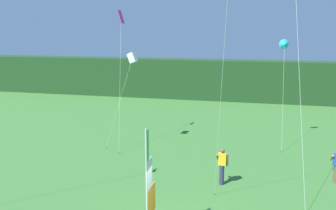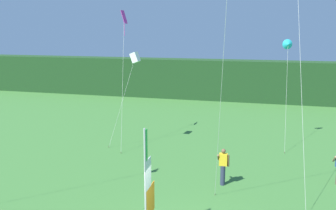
{
  "view_description": "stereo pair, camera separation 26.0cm",
  "coord_description": "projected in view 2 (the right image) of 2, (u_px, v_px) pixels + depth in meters",
  "views": [
    {
      "loc": [
        1.99,
        -9.7,
        6.97
      ],
      "look_at": [
        -0.99,
        2.95,
        4.17
      ],
      "focal_mm": 37.82,
      "sensor_mm": 36.0,
      "label": 1
    },
    {
      "loc": [
        2.24,
        -9.63,
        6.97
      ],
      "look_at": [
        -0.99,
        2.95,
        4.17
      ],
      "focal_mm": 37.82,
      "sensor_mm": 36.0,
      "label": 2
    }
  ],
  "objects": [
    {
      "name": "kite_white_box_0",
      "position": [
        135.0,
        58.0,
        20.48
      ],
      "size": [
        1.84,
        0.99,
        5.69
      ],
      "color": "brown",
      "rests_on": "ground"
    },
    {
      "name": "banner_flag",
      "position": [
        148.0,
        186.0,
        11.72
      ],
      "size": [
        0.06,
        1.03,
        3.94
      ],
      "color": "#B7B7BC",
      "rests_on": "ground"
    },
    {
      "name": "kite_cyan_delta_1",
      "position": [
        288.0,
        45.0,
        20.9
      ],
      "size": [
        0.63,
        2.2,
        6.38
      ],
      "color": "brown",
      "rests_on": "ground"
    },
    {
      "name": "distant_treeline",
      "position": [
        235.0,
        80.0,
        35.08
      ],
      "size": [
        80.0,
        2.4,
        3.97
      ],
      "primitive_type": "cube",
      "color": "#1E421E",
      "rests_on": "ground"
    },
    {
      "name": "kite_magenta_diamond_3",
      "position": [
        124.0,
        25.0,
        21.06
      ],
      "size": [
        0.71,
        2.79,
        8.07
      ],
      "color": "brown",
      "rests_on": "ground"
    },
    {
      "name": "person_mid_field",
      "position": [
        223.0,
        166.0,
        15.98
      ],
      "size": [
        0.55,
        0.48,
        1.73
      ],
      "color": "#2D334C",
      "rests_on": "ground"
    }
  ]
}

